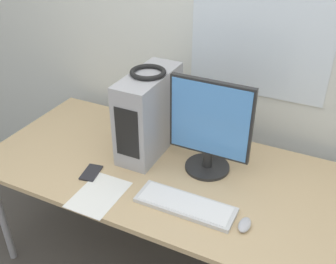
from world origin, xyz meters
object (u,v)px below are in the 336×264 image
pc_tower (149,113)px  cell_phone (91,173)px  headphones (148,72)px  mouse (245,225)px  keyboard (185,205)px  monitor_main (210,127)px

pc_tower → cell_phone: size_ratio=3.21×
headphones → mouse: 0.88m
headphones → keyboard: headphones is taller
headphones → keyboard: bearing=-43.5°
headphones → monitor_main: 0.42m
pc_tower → monitor_main: size_ratio=0.92×
keyboard → mouse: size_ratio=4.85×
mouse → cell_phone: 0.83m
headphones → keyboard: 0.69m
mouse → headphones: bearing=151.1°
pc_tower → mouse: (0.67, -0.37, -0.21)m
headphones → keyboard: (0.38, -0.36, -0.46)m
keyboard → cell_phone: size_ratio=3.24×
monitor_main → cell_phone: (-0.53, -0.31, -0.25)m
monitor_main → mouse: 0.51m
pc_tower → keyboard: pc_tower is taller
pc_tower → cell_phone: bearing=-115.4°
headphones → pc_tower: bearing=-90.0°
keyboard → cell_phone: 0.54m
mouse → cell_phone: size_ratio=0.67×
headphones → monitor_main: size_ratio=0.37×
pc_tower → monitor_main: 0.37m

